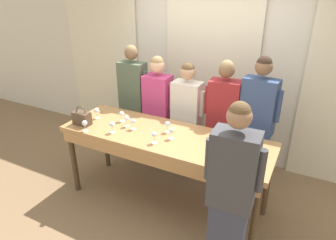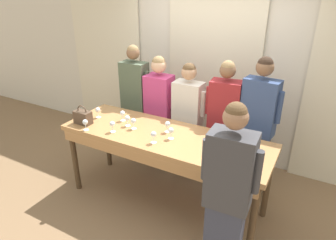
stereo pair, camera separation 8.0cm
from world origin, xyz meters
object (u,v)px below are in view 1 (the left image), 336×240
(wine_bottle, at_px, (226,158))
(wine_glass_back_right, at_px, (171,131))
(guest_striped_shirt, at_px, (222,125))
(wine_glass_front_right, at_px, (85,124))
(guest_cream_sweater, at_px, (186,120))
(wine_glass_front_mid, at_px, (154,135))
(guest_pink_top, at_px, (158,113))
(wine_glass_by_bottle, at_px, (127,119))
(wine_glass_center_mid, at_px, (237,161))
(wine_glass_center_left, at_px, (97,111))
(wine_glass_center_right, at_px, (244,141))
(wine_glass_front_left, at_px, (214,144))
(wine_glass_back_mid, at_px, (133,122))
(wine_glass_back_left, at_px, (112,125))
(guest_navy_coat, at_px, (256,127))
(tasting_bar, at_px, (164,142))
(handbag, at_px, (82,118))
(wine_glass_by_handbag, at_px, (122,114))
(host_pouring, at_px, (230,197))
(wine_glass_near_host, at_px, (167,124))
(guest_olive_jacket, at_px, (134,104))

(wine_bottle, height_order, wine_glass_back_right, wine_bottle)
(guest_striped_shirt, bearing_deg, wine_glass_front_right, -141.77)
(guest_cream_sweater, bearing_deg, wine_glass_front_mid, -88.32)
(guest_pink_top, height_order, guest_striped_shirt, guest_striped_shirt)
(wine_glass_back_right, bearing_deg, wine_glass_by_bottle, 176.67)
(wine_glass_front_right, distance_m, wine_glass_center_mid, 1.80)
(wine_glass_center_left, relative_size, wine_glass_center_right, 1.00)
(wine_glass_front_left, bearing_deg, wine_glass_center_right, 35.88)
(wine_glass_back_mid, bearing_deg, wine_bottle, -13.53)
(wine_glass_back_left, xyz_separation_m, guest_navy_coat, (1.45, 0.94, -0.11))
(wine_glass_by_bottle, distance_m, guest_cream_sweater, 0.89)
(tasting_bar, bearing_deg, wine_glass_back_right, -15.97)
(handbag, xyz_separation_m, wine_glass_by_bottle, (0.52, 0.21, 0.01))
(tasting_bar, xyz_separation_m, wine_glass_front_right, (-0.87, -0.33, 0.19))
(wine_glass_center_right, height_order, wine_glass_by_handbag, same)
(host_pouring, bearing_deg, wine_glass_by_bottle, 156.02)
(wine_glass_back_right, distance_m, guest_navy_coat, 1.09)
(wine_bottle, xyz_separation_m, wine_glass_front_left, (-0.20, 0.23, -0.02))
(wine_glass_by_handbag, relative_size, guest_navy_coat, 0.07)
(host_pouring, bearing_deg, wine_glass_front_right, 169.88)
(wine_glass_near_host, relative_size, guest_cream_sweater, 0.08)
(wine_bottle, xyz_separation_m, wine_glass_by_handbag, (-1.48, 0.42, -0.02))
(wine_glass_center_left, height_order, wine_glass_by_bottle, same)
(wine_glass_front_mid, distance_m, guest_striped_shirt, 1.06)
(tasting_bar, relative_size, wine_bottle, 8.11)
(tasting_bar, height_order, wine_glass_near_host, wine_glass_near_host)
(wine_glass_back_mid, distance_m, wine_glass_back_right, 0.51)
(wine_glass_back_left, distance_m, guest_olive_jacket, 1.00)
(guest_pink_top, bearing_deg, wine_bottle, -38.59)
(wine_glass_front_right, xyz_separation_m, guest_navy_coat, (1.76, 1.05, -0.11))
(handbag, height_order, wine_glass_back_right, handbag)
(wine_glass_by_bottle, bearing_deg, wine_glass_back_left, -105.24)
(tasting_bar, bearing_deg, wine_glass_front_mid, -92.62)
(wine_glass_front_right, bearing_deg, guest_cream_sweater, 51.55)
(wine_bottle, xyz_separation_m, guest_olive_jacket, (-1.72, 1.05, -0.15))
(wine_glass_by_bottle, bearing_deg, wine_bottle, -13.63)
(wine_glass_center_left, relative_size, wine_glass_back_left, 1.00)
(wine_glass_back_left, height_order, guest_striped_shirt, guest_striped_shirt)
(wine_glass_by_bottle, relative_size, guest_cream_sweater, 0.08)
(wine_glass_by_handbag, bearing_deg, tasting_bar, -8.63)
(wine_glass_front_right, xyz_separation_m, wine_glass_center_right, (1.77, 0.43, 0.00))
(wine_glass_center_right, bearing_deg, guest_pink_top, 155.48)
(tasting_bar, relative_size, wine_glass_front_mid, 18.17)
(guest_pink_top, bearing_deg, wine_glass_front_left, -36.23)
(guest_navy_coat, bearing_deg, guest_olive_jacket, -180.00)
(wine_glass_center_mid, bearing_deg, wine_glass_back_right, 161.32)
(wine_glass_near_host, xyz_separation_m, guest_cream_sweater, (-0.03, 0.63, -0.22))
(guest_cream_sweater, bearing_deg, wine_glass_center_left, -143.74)
(wine_glass_center_right, distance_m, guest_cream_sweater, 1.14)
(handbag, relative_size, wine_glass_front_left, 1.78)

